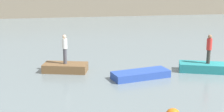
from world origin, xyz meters
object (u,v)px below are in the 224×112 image
rowboat_teal (208,68)px  person_white_shirt (65,48)px  rowboat_blue (141,74)px  person_red_shirt (209,48)px  rowboat_brown (65,68)px

rowboat_teal → person_white_shirt: (-8.60, 1.46, 1.25)m
rowboat_blue → person_white_shirt: bearing=142.3°
rowboat_teal → person_red_shirt: (0.00, 0.00, 1.26)m
person_red_shirt → person_white_shirt: person_red_shirt is taller
rowboat_blue → rowboat_teal: rowboat_teal is taller
person_red_shirt → person_white_shirt: 8.73m
person_red_shirt → person_white_shirt: size_ratio=0.99×
rowboat_brown → person_white_shirt: (0.00, -0.00, 1.26)m
rowboat_teal → person_white_shirt: bearing=-170.6°
rowboat_teal → rowboat_brown: bearing=-170.6°
rowboat_blue → person_red_shirt: bearing=-5.4°
rowboat_brown → rowboat_teal: rowboat_teal is taller
rowboat_blue → rowboat_teal: (4.36, 0.54, 0.06)m
rowboat_blue → person_red_shirt: 4.58m
rowboat_brown → rowboat_blue: 4.69m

